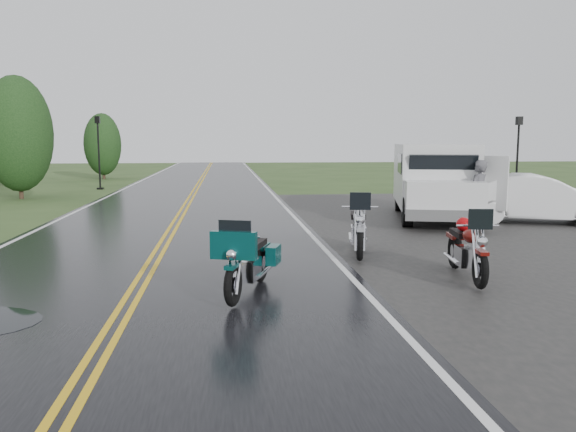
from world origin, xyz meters
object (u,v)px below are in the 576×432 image
object	(u,v)px
motorcycle_silver	(360,231)
lamp_post_far_right	(517,160)
van_white	(408,185)
sedan_white	(537,199)
lamp_post_far_left	(99,153)
motorcycle_red	(481,254)
motorcycle_teal	(233,268)
person_at_van	(478,196)

from	to	relation	value
motorcycle_silver	lamp_post_far_right	world-z (taller)	lamp_post_far_right
van_white	lamp_post_far_right	xyz separation A→B (m)	(6.60, 5.99, 0.54)
sedan_white	lamp_post_far_right	bearing A→B (deg)	-3.27
van_white	sedan_white	distance (m)	4.31
sedan_white	lamp_post_far_left	bearing A→B (deg)	67.32
motorcycle_red	motorcycle_silver	bearing A→B (deg)	129.65
motorcycle_teal	van_white	distance (m)	9.31
sedan_white	motorcycle_silver	bearing A→B (deg)	145.90
motorcycle_teal	sedan_white	xyz separation A→B (m)	(9.52, 8.04, 0.10)
lamp_post_far_left	lamp_post_far_right	world-z (taller)	lamp_post_far_left
lamp_post_far_left	sedan_white	bearing A→B (deg)	-42.05
motorcycle_teal	lamp_post_far_left	bearing A→B (deg)	124.99
motorcycle_teal	motorcycle_silver	world-z (taller)	motorcycle_silver
lamp_post_far_left	motorcycle_silver	bearing A→B (deg)	-64.56
motorcycle_teal	person_at_van	xyz separation A→B (m)	(7.08, 6.98, 0.34)
person_at_van	van_white	bearing A→B (deg)	-57.65
motorcycle_silver	lamp_post_far_right	distance (m)	14.13
van_white	sedan_white	world-z (taller)	van_white
motorcycle_red	person_at_van	xyz separation A→B (m)	(2.94, 6.44, 0.33)
sedan_white	lamp_post_far_left	size ratio (longest dim) A/B	1.17
motorcycle_red	sedan_white	bearing A→B (deg)	62.92
motorcycle_red	van_white	distance (m)	7.24
sedan_white	motorcycle_teal	bearing A→B (deg)	149.57
motorcycle_teal	sedan_white	bearing A→B (deg)	58.71
motorcycle_teal	lamp_post_far_right	xyz separation A→B (m)	(11.86, 13.65, 1.14)
motorcycle_teal	lamp_post_far_left	size ratio (longest dim) A/B	0.57
person_at_van	lamp_post_far_right	xyz separation A→B (m)	(4.78, 6.67, 0.80)
lamp_post_far_right	person_at_van	bearing A→B (deg)	-125.62
van_white	person_at_van	size ratio (longest dim) A/B	3.22
van_white	lamp_post_far_left	bearing A→B (deg)	142.84
motorcycle_teal	motorcycle_red	bearing A→B (deg)	25.85
motorcycle_teal	van_white	xyz separation A→B (m)	(5.26, 7.66, 0.60)
lamp_post_far_left	lamp_post_far_right	distance (m)	20.65
van_white	person_at_van	distance (m)	1.96
motorcycle_red	lamp_post_far_right	bearing A→B (deg)	68.07
sedan_white	motorcycle_red	bearing A→B (deg)	163.73
motorcycle_silver	sedan_white	xyz separation A→B (m)	(6.85, 5.08, 0.05)
motorcycle_silver	lamp_post_far_right	bearing A→B (deg)	61.01
motorcycle_silver	van_white	xyz separation A→B (m)	(2.59, 4.69, 0.55)
motorcycle_red	lamp_post_far_left	bearing A→B (deg)	124.65
motorcycle_red	person_at_van	distance (m)	7.09
sedan_white	lamp_post_far_left	distance (m)	21.89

